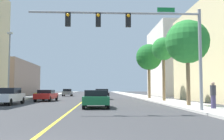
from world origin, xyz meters
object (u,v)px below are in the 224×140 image
street_lamp (9,62)px  palm_mid (163,50)px  palm_far (149,57)px  traffic_signal_mast (142,32)px  car_green (96,99)px  car_black (102,94)px  car_red (46,95)px  car_gray (68,92)px  car_white (8,96)px  pedestrian (213,95)px  palm_near (187,42)px  car_yellow (44,94)px

street_lamp → palm_mid: bearing=-3.5°
palm_far → traffic_signal_mast: bearing=-102.2°
palm_mid → car_green: size_ratio=1.65×
traffic_signal_mast → palm_far: size_ratio=1.38×
traffic_signal_mast → palm_mid: 13.53m
car_black → car_red: bearing=-142.9°
traffic_signal_mast → palm_far: bearing=77.8°
car_gray → car_white: car_white is taller
car_gray → palm_far: bearing=-51.2°
palm_far → car_green: (-7.35, -16.20, -5.24)m
street_lamp → car_green: street_lamp is taller
street_lamp → car_black: (10.48, 6.98, -3.68)m
pedestrian → car_gray: bearing=-120.6°
palm_near → car_green: (-7.40, -0.38, -4.54)m
traffic_signal_mast → car_white: (-11.06, 8.78, -4.18)m
palm_far → car_black: palm_far is taller
car_yellow → car_gray: 13.75m
traffic_signal_mast → car_black: bearing=96.3°
car_green → pedestrian: (7.88, -3.03, 0.34)m
car_yellow → pedestrian: pedestrian is taller
palm_near → car_black: palm_near is taller
car_yellow → palm_mid: bearing=146.4°
car_green → pedestrian: 8.45m
car_yellow → palm_near: bearing=130.3°
car_red → car_black: (6.61, 5.26, 0.05)m
traffic_signal_mast → car_yellow: size_ratio=2.44×
palm_near → car_gray: 34.82m
palm_far → car_red: bearing=-159.0°
car_black → pedestrian: pedestrian is taller
palm_near → car_red: size_ratio=1.48×
palm_near → car_yellow: 24.19m
street_lamp → car_red: street_lamp is taller
palm_mid → car_black: 11.70m
car_gray → car_green: bearing=-80.6°
car_gray → car_white: 27.90m
palm_near → palm_mid: size_ratio=0.98×
palm_mid → car_black: bearing=130.4°
car_green → palm_mid: bearing=47.6°
car_green → car_black: 16.32m
palm_near → car_red: (-13.42, 10.68, -4.54)m
car_gray → street_lamp: bearing=-100.7°
car_green → car_black: car_black is taller
traffic_signal_mast → car_green: (-2.88, 4.44, -4.26)m
palm_near → car_white: 16.68m
car_red → pedestrian: 19.80m
car_black → palm_mid: bearing=-51.0°
palm_mid → car_green: palm_mid is taller
palm_near → car_gray: (-13.51, 31.78, -4.49)m
palm_far → car_green: 18.54m
palm_near → car_green: 8.69m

